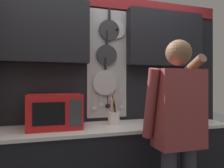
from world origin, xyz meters
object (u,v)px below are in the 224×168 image
at_px(utensil_crock, 114,117).
at_px(microwave, 54,111).
at_px(knife_block, 166,113).
at_px(person, 178,125).

bearing_deg(utensil_crock, microwave, -179.93).
relative_size(knife_block, utensil_crock, 0.77).
bearing_deg(knife_block, microwave, -179.97).
xyz_separation_m(microwave, knife_block, (1.20, 0.00, -0.07)).
distance_m(microwave, knife_block, 1.21).
height_order(utensil_crock, person, person).
height_order(microwave, person, person).
distance_m(microwave, utensil_crock, 0.59).
bearing_deg(microwave, utensil_crock, 0.07).
distance_m(knife_block, person, 0.70).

